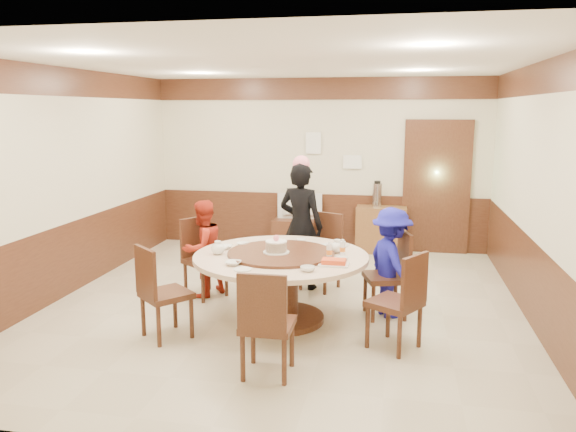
% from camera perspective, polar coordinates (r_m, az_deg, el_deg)
% --- Properties ---
extents(room, '(6.00, 6.04, 2.84)m').
position_cam_1_polar(room, '(6.50, -0.32, 0.01)').
color(room, beige).
rests_on(room, ground).
extents(banquet_table, '(1.89, 1.89, 0.78)m').
position_cam_1_polar(banquet_table, '(6.13, -0.72, -5.90)').
color(banquet_table, '#452315').
rests_on(banquet_table, ground).
extents(chair_0, '(0.56, 0.55, 0.97)m').
position_cam_1_polar(chair_0, '(6.43, 10.03, -7.40)').
color(chair_0, '#452315').
rests_on(chair_0, ground).
extents(chair_1, '(0.57, 0.58, 0.97)m').
position_cam_1_polar(chair_1, '(7.31, 3.34, -5.02)').
color(chair_1, '#452315').
rests_on(chair_1, ground).
extents(chair_2, '(0.61, 0.61, 0.97)m').
position_cam_1_polar(chair_2, '(7.09, -8.47, -5.64)').
color(chair_2, '#452315').
rests_on(chair_2, ground).
extents(chair_3, '(0.62, 0.62, 0.97)m').
position_cam_1_polar(chair_3, '(5.89, -12.41, -9.19)').
color(chair_3, '#452315').
rests_on(chair_3, ground).
extents(chair_4, '(0.44, 0.45, 0.97)m').
position_cam_1_polar(chair_4, '(4.99, -2.11, -12.67)').
color(chair_4, '#452315').
rests_on(chair_4, ground).
extents(chair_5, '(0.61, 0.61, 0.97)m').
position_cam_1_polar(chair_5, '(5.61, 10.91, -10.16)').
color(chair_5, '#452315').
rests_on(chair_5, ground).
extents(person_standing, '(0.68, 0.54, 1.63)m').
position_cam_1_polar(person_standing, '(7.23, 1.33, -1.01)').
color(person_standing, black).
rests_on(person_standing, ground).
extents(person_red, '(0.69, 0.73, 1.20)m').
position_cam_1_polar(person_red, '(7.02, -8.65, -3.28)').
color(person_red, '#B22917').
rests_on(person_red, ground).
extents(person_blue, '(0.78, 0.92, 1.24)m').
position_cam_1_polar(person_blue, '(6.36, 10.45, -4.68)').
color(person_blue, '#181797').
rests_on(person_blue, ground).
extents(birthday_cake, '(0.28, 0.28, 0.19)m').
position_cam_1_polar(birthday_cake, '(6.02, -1.21, -3.12)').
color(birthday_cake, white).
rests_on(birthday_cake, banquet_table).
extents(teapot_left, '(0.17, 0.15, 0.13)m').
position_cam_1_polar(teapot_left, '(6.12, -7.13, -3.32)').
color(teapot_left, white).
rests_on(teapot_left, banquet_table).
extents(teapot_right, '(0.17, 0.15, 0.13)m').
position_cam_1_polar(teapot_right, '(6.17, 5.03, -3.17)').
color(teapot_right, white).
rests_on(teapot_right, banquet_table).
extents(bowl_0, '(0.14, 0.14, 0.03)m').
position_cam_1_polar(bowl_0, '(6.49, -4.62, -2.86)').
color(bowl_0, white).
rests_on(bowl_0, banquet_table).
extents(bowl_1, '(0.15, 0.15, 0.05)m').
position_cam_1_polar(bowl_1, '(5.46, 2.01, -5.38)').
color(bowl_1, white).
rests_on(bowl_1, banquet_table).
extents(bowl_2, '(0.16, 0.16, 0.04)m').
position_cam_1_polar(bowl_2, '(5.69, -5.60, -4.78)').
color(bowl_2, white).
rests_on(bowl_2, banquet_table).
extents(bowl_3, '(0.12, 0.12, 0.04)m').
position_cam_1_polar(bowl_3, '(5.86, 5.54, -4.34)').
color(bowl_3, white).
rests_on(bowl_3, banquet_table).
extents(bowl_4, '(0.16, 0.16, 0.04)m').
position_cam_1_polar(bowl_4, '(6.36, -6.39, -3.14)').
color(bowl_4, white).
rests_on(bowl_4, banquet_table).
extents(bowl_5, '(0.12, 0.12, 0.04)m').
position_cam_1_polar(bowl_5, '(6.64, 1.33, -2.49)').
color(bowl_5, white).
rests_on(bowl_5, banquet_table).
extents(saucer_near, '(0.18, 0.18, 0.01)m').
position_cam_1_polar(saucer_near, '(5.52, -4.65, -5.42)').
color(saucer_near, white).
rests_on(saucer_near, banquet_table).
extents(saucer_far, '(0.18, 0.18, 0.01)m').
position_cam_1_polar(saucer_far, '(6.48, 4.08, -2.97)').
color(saucer_far, white).
rests_on(saucer_far, banquet_table).
extents(shrimp_platter, '(0.30, 0.20, 0.06)m').
position_cam_1_polar(shrimp_platter, '(5.67, 4.68, -4.73)').
color(shrimp_platter, white).
rests_on(shrimp_platter, banquet_table).
extents(bottle_0, '(0.06, 0.06, 0.16)m').
position_cam_1_polar(bottle_0, '(5.91, 4.22, -3.59)').
color(bottle_0, white).
rests_on(bottle_0, banquet_table).
extents(bottle_1, '(0.06, 0.06, 0.16)m').
position_cam_1_polar(bottle_1, '(6.03, 5.57, -3.30)').
color(bottle_1, white).
rests_on(bottle_1, banquet_table).
extents(tv_stand, '(0.85, 0.45, 0.50)m').
position_cam_1_polar(tv_stand, '(9.36, 1.13, -1.85)').
color(tv_stand, '#452315').
rests_on(tv_stand, ground).
extents(television, '(0.75, 0.13, 0.43)m').
position_cam_1_polar(television, '(9.27, 1.14, 0.95)').
color(television, gray).
rests_on(television, tv_stand).
extents(side_cabinet, '(0.80, 0.40, 0.75)m').
position_cam_1_polar(side_cabinet, '(9.23, 9.42, -1.37)').
color(side_cabinet, brown).
rests_on(side_cabinet, ground).
extents(thermos, '(0.15, 0.15, 0.38)m').
position_cam_1_polar(thermos, '(9.13, 9.04, 2.12)').
color(thermos, silver).
rests_on(thermos, side_cabinet).
extents(notice_left, '(0.25, 0.00, 0.35)m').
position_cam_1_polar(notice_left, '(9.32, 2.59, 7.42)').
color(notice_left, white).
rests_on(notice_left, room).
extents(notice_right, '(0.30, 0.00, 0.22)m').
position_cam_1_polar(notice_right, '(9.27, 6.57, 5.48)').
color(notice_right, white).
rests_on(notice_right, room).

